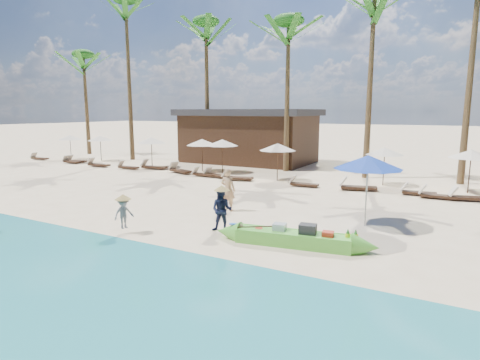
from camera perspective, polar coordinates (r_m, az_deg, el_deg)
The scene contains 36 objects.
ground at distance 14.42m, azimuth -2.85°, elevation -6.97°, with size 240.00×240.00×0.00m, color beige.
wet_sand_strip at distance 10.75m, azimuth -17.38°, elevation -13.39°, with size 240.00×4.50×0.01m, color tan.
green_canoe at distance 12.74m, azimuth 7.56°, elevation -8.16°, with size 5.71×1.29×0.73m.
tourist at distance 16.79m, azimuth -1.72°, elevation -1.39°, with size 0.66×0.43×1.81m, color tan.
vendor_green at distance 13.94m, azimuth -2.61°, elevation -4.31°, with size 0.74×0.58×1.52m, color #141B39.
vendor_yellow at distance 14.28m, azimuth -16.21°, elevation -4.53°, with size 0.69×0.40×1.07m, color gray.
blue_umbrella at distance 14.99m, azimuth 17.75°, elevation 2.44°, with size 2.42×2.42×2.61m.
resort_parasol_0 at distance 38.03m, azimuth -23.04°, elevation 5.59°, with size 2.04×2.04×2.10m.
lounger_0_left at distance 38.71m, azimuth -26.70°, elevation 2.85°, with size 1.73×0.68×0.57m.
lounger_0_right at distance 35.31m, azimuth -22.26°, elevation 2.60°, with size 1.75×0.88×0.57m.
resort_parasol_1 at distance 35.82m, azimuth -19.28°, elevation 5.63°, with size 2.05×2.05×2.11m.
lounger_1_left at distance 35.05m, azimuth -22.92°, elevation 2.51°, with size 1.68×0.57×0.57m.
lounger_1_right at distance 32.17m, azimuth -19.60°, elevation 2.16°, with size 1.87×0.74×0.62m.
resort_parasol_2 at distance 30.48m, azimuth -12.51°, elevation 5.54°, with size 2.18×2.18×2.24m.
lounger_2_left at distance 30.19m, azimuth -15.73°, elevation 1.86°, with size 1.68×0.61×0.56m.
resort_parasol_3 at distance 27.99m, azimuth -5.44°, elevation 5.37°, with size 2.18×2.18×2.24m.
lounger_3_left at distance 29.65m, azimuth -12.32°, elevation 1.92°, with size 1.99×0.90×0.65m.
lounger_3_right at distance 27.50m, azimuth -8.60°, elevation 1.45°, with size 2.07×1.17×0.67m.
resort_parasol_4 at distance 27.26m, azimuth -2.54°, elevation 5.32°, with size 2.20×2.20×2.27m.
lounger_4_left at distance 25.86m, azimuth -5.32°, elevation 0.90°, with size 1.62×0.53×0.55m.
lounger_4_right at distance 25.55m, azimuth -3.71°, elevation 0.82°, with size 1.71×0.93×0.56m.
resort_parasol_5 at distance 24.07m, azimuth 5.38°, elevation 4.69°, with size 2.19×2.19×2.26m.
lounger_5_left at distance 24.27m, azimuth -0.61°, elevation 0.44°, with size 1.98×1.01×0.65m.
resort_parasol_6 at distance 23.89m, azimuth 19.90°, elevation 3.87°, with size 2.09×2.09×2.15m.
lounger_6_left at distance 22.56m, azimuth 8.85°, elevation -0.48°, with size 1.65×0.59×0.55m.
lounger_6_right at distance 22.09m, azimuth 16.17°, elevation -0.87°, with size 2.02×1.08×0.66m.
resort_parasol_7 at distance 23.40m, azimuth 30.04°, elevation 3.22°, with size 2.17×2.17×2.23m.
lounger_7_left at distance 21.83m, azimuth 23.81°, elevation -1.53°, with size 1.72×0.67×0.57m.
lounger_7_right at distance 21.38m, azimuth 26.10°, elevation -1.90°, with size 1.74×0.57×0.59m.
lounger_8_left at distance 21.54m, azimuth 29.59°, elevation -2.07°, with size 1.89×0.93×0.61m.
palm_0 at distance 42.13m, azimuth -21.30°, elevation 14.52°, with size 2.08×2.08×9.90m.
palm_1 at distance 36.45m, azimuth -15.81°, elevation 19.96°, with size 2.08×2.08×13.60m.
palm_2 at distance 32.54m, azimuth -4.82°, elevation 18.63°, with size 2.08×2.08×11.33m.
palm_3 at distance 28.45m, azimuth 6.88°, elevation 18.65°, with size 2.08×2.08×10.52m.
palm_4 at distance 26.79m, azimuth 18.44°, elevation 20.70°, with size 2.08×2.08×11.70m.
pavilion_west at distance 33.05m, azimuth 1.26°, elevation 6.36°, with size 10.80×6.60×4.30m.
Camera 1 is at (7.28, -11.74, 4.15)m, focal length 30.00 mm.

